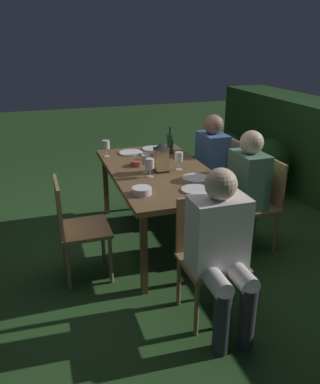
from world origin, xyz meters
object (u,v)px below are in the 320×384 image
object	(u,v)px
person_in_green	(242,187)
potted_plant_by_hedge	(225,154)
wine_glass_c	(106,145)
plate_d	(196,178)
chair_side_left_b	(75,225)
plate_b	(152,149)
bowl_olives	(137,163)
dining_table	(160,176)
green_bottle_on_table	(170,143)
chair_side_right_a	(222,174)
plate_c	(195,190)
chair_side_right_b	(259,200)
plate_a	(131,153)
chair_head_far	(208,252)
person_in_blue	(206,162)
potted_plant_corner	(268,163)
wine_glass_d	(146,161)
lantern_centerpiece	(162,156)
wine_glass_e	(150,164)
wine_glass_a	(157,151)
wine_glass_b	(179,158)
bowl_bread	(142,191)
person_in_cream	(222,246)

from	to	relation	value
person_in_green	potted_plant_by_hedge	xyz separation A→B (m)	(-1.82, 0.78, -0.27)
wine_glass_c	plate_d	distance (m)	1.12
potted_plant_by_hedge	chair_side_left_b	bearing A→B (deg)	-51.35
plate_b	bowl_olives	xyz separation A→B (m)	(0.52, -0.31, 0.02)
dining_table	chair_side_left_b	xyz separation A→B (m)	(0.39, -0.85, -0.20)
green_bottle_on_table	plate_d	world-z (taller)	green_bottle_on_table
chair_side_right_a	plate_c	size ratio (longest dim) A/B	3.77
chair_side_right_b	plate_a	world-z (taller)	chair_side_right_b
chair_side_right_a	plate_b	size ratio (longest dim) A/B	3.99
chair_head_far	plate_a	size ratio (longest dim) A/B	3.46
person_in_blue	wine_glass_c	world-z (taller)	person_in_blue
person_in_green	chair_side_right_b	bearing A→B (deg)	90.00
plate_d	bowl_olives	size ratio (longest dim) A/B	2.04
plate_a	potted_plant_corner	xyz separation A→B (m)	(-0.05, 1.75, -0.31)
person_in_blue	wine_glass_d	distance (m)	0.93
chair_side_right_a	lantern_centerpiece	size ratio (longest dim) A/B	3.28
lantern_centerpiece	potted_plant_by_hedge	size ratio (longest dim) A/B	0.40
person_in_blue	wine_glass_e	distance (m)	0.99
chair_head_far	wine_glass_c	distance (m)	1.79
wine_glass_a	bowl_olives	size ratio (longest dim) A/B	1.46
chair_side_right_b	plate_c	bearing A→B (deg)	-74.90
wine_glass_d	wine_glass_e	distance (m)	0.11
person_in_blue	potted_plant_by_hedge	bearing A→B (deg)	143.43
chair_side_right_b	person_in_green	xyz separation A→B (m)	(-0.00, -0.20, 0.15)
wine_glass_b	bowl_bread	world-z (taller)	wine_glass_b
bowl_olives	wine_glass_b	bearing A→B (deg)	56.23
chair_side_right_b	green_bottle_on_table	world-z (taller)	green_bottle_on_table
chair_side_left_b	person_in_cream	world-z (taller)	person_in_cream
wine_glass_a	wine_glass_b	bearing A→B (deg)	26.76
wine_glass_c	bowl_bread	distance (m)	1.13
person_in_blue	plate_a	size ratio (longest dim) A/B	4.57
plate_a	bowl_olives	xyz separation A→B (m)	(0.44, -0.05, 0.02)
person_in_green	plate_c	world-z (taller)	person_in_green
plate_d	wine_glass_b	bearing A→B (deg)	-169.66
wine_glass_e	plate_d	bearing A→B (deg)	64.46
bowl_olives	bowl_bread	xyz separation A→B (m)	(0.71, -0.15, 0.00)
plate_b	plate_d	bearing A→B (deg)	4.63
chair_side_left_b	wine_glass_d	size ratio (longest dim) A/B	5.15
chair_side_left_b	plate_d	bearing A→B (deg)	93.14
person_in_green	chair_side_right_a	size ratio (longest dim) A/B	1.32
plate_b	dining_table	bearing A→B (deg)	-11.11
person_in_blue	green_bottle_on_table	distance (m)	0.45
chair_side_right_b	potted_plant_by_hedge	xyz separation A→B (m)	(-1.82, 0.58, -0.12)
wine_glass_a	plate_c	bearing A→B (deg)	5.13
bowl_olives	wine_glass_d	bearing A→B (deg)	6.36
person_in_cream	person_in_blue	world-z (taller)	same
person_in_blue	plate_c	xyz separation A→B (m)	(0.97, -0.54, 0.11)
chair_side_right_b	plate_a	size ratio (longest dim) A/B	3.46
potted_plant_corner	green_bottle_on_table	bearing A→B (deg)	-82.50
lantern_centerpiece	potted_plant_corner	bearing A→B (deg)	113.99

